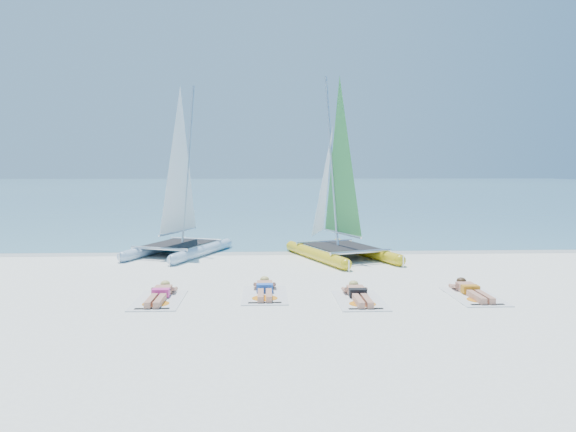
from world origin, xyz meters
The scene contains 13 objects.
ground centered at (0.00, 0.00, 0.00)m, with size 140.00×140.00×0.00m, color white.
sea centered at (0.00, 63.00, 0.01)m, with size 140.00×115.00×0.01m, color #75BEC4.
wet_sand_strip centered at (0.00, 5.50, 0.00)m, with size 140.00×1.40×0.01m, color beige.
catamaran_blue centered at (-2.72, 5.13, 1.73)m, with size 3.42×4.68×5.78m.
catamaran_yellow centered at (2.29, 4.52, 1.89)m, with size 3.46×4.84×5.99m.
towel_a centered at (-2.24, -1.34, 0.01)m, with size 1.00×1.85×0.02m, color silver.
sunbather_a centered at (-2.24, -1.15, 0.12)m, with size 0.37×1.73×0.26m.
towel_b centered at (0.03, -0.94, 0.01)m, with size 1.00×1.85×0.02m, color silver.
sunbather_b centered at (0.03, -0.75, 0.12)m, with size 0.37×1.73×0.26m.
towel_c centered at (2.06, -1.54, 0.01)m, with size 1.00×1.85×0.02m, color silver.
sunbather_c centered at (2.06, -1.34, 0.12)m, with size 0.37×1.73×0.26m.
towel_d centered at (4.65, -1.30, 0.01)m, with size 1.00×1.85×0.02m, color silver.
sunbather_d centered at (4.65, -1.10, 0.12)m, with size 0.37×1.73×0.26m.
Camera 1 is at (0.01, -13.26, 2.87)m, focal length 35.00 mm.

